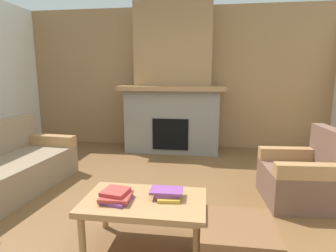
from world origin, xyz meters
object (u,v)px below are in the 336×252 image
object	(u,v)px
fireplace	(173,89)
armchair	(304,177)
couch	(2,171)
ottoman	(237,250)
coffee_table	(144,205)

from	to	relation	value
fireplace	armchair	world-z (taller)	fireplace
couch	ottoman	xyz separation A→B (m)	(2.68, -1.04, -0.09)
fireplace	coffee_table	distance (m)	3.18
armchair	ottoman	world-z (taller)	armchair
couch	armchair	bearing A→B (deg)	4.12
ottoman	fireplace	bearing A→B (deg)	104.68
couch	fireplace	bearing A→B (deg)	51.35
coffee_table	couch	bearing A→B (deg)	157.43
fireplace	armchair	xyz separation A→B (m)	(1.74, -2.01, -0.87)
ottoman	couch	bearing A→B (deg)	158.76
couch	coffee_table	xyz separation A→B (m)	(1.95, -0.81, 0.09)
armchair	coffee_table	world-z (taller)	armchair
ottoman	armchair	bearing A→B (deg)	56.16
armchair	couch	bearing A→B (deg)	-175.88
armchair	coffee_table	distance (m)	1.92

